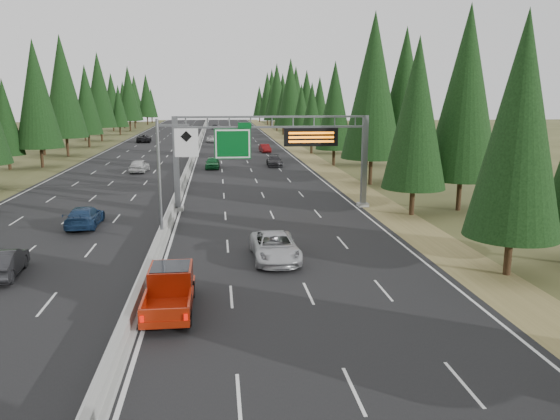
{
  "coord_description": "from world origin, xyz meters",
  "views": [
    {
      "loc": [
        3.77,
        -10.33,
        9.53
      ],
      "look_at": [
        7.23,
        20.0,
        3.1
      ],
      "focal_mm": 35.0,
      "sensor_mm": 36.0,
      "label": 1
    }
  ],
  "objects": [
    {
      "name": "silver_minivan",
      "position": [
        6.95,
        20.2,
        0.86
      ],
      "size": [
        2.74,
        5.68,
        1.56
      ],
      "primitive_type": "imported",
      "rotation": [
        0.0,
        0.0,
        0.03
      ],
      "color": "#B0B1B5",
      "rests_on": "road"
    },
    {
      "name": "shoulder_left",
      "position": [
        -17.8,
        80.0,
        0.03
      ],
      "size": [
        3.6,
        260.0,
        0.06
      ],
      "primitive_type": "cube",
      "color": "#3C411E",
      "rests_on": "ground"
    },
    {
      "name": "hov_sign_pole",
      "position": [
        0.58,
        24.97,
        4.72
      ],
      "size": [
        2.8,
        0.5,
        8.0
      ],
      "color": "slate",
      "rests_on": "road"
    },
    {
      "name": "car_ahead_white",
      "position": [
        2.64,
        103.18,
        0.74
      ],
      "size": [
        2.32,
        4.83,
        1.33
      ],
      "primitive_type": "imported",
      "rotation": [
        0.0,
        0.0,
        0.02
      ],
      "color": "silver",
      "rests_on": "road"
    },
    {
      "name": "car_onc_near",
      "position": [
        -7.68,
        18.88,
        0.83
      ],
      "size": [
        1.99,
        4.67,
        1.5
      ],
      "primitive_type": "imported",
      "rotation": [
        0.0,
        0.0,
        3.23
      ],
      "color": "black",
      "rests_on": "road"
    },
    {
      "name": "car_onc_blue",
      "position": [
        -6.04,
        30.0,
        0.84
      ],
      "size": [
        2.15,
        5.22,
        1.51
      ],
      "primitive_type": "imported",
      "rotation": [
        0.0,
        0.0,
        3.15
      ],
      "color": "navy",
      "rests_on": "road"
    },
    {
      "name": "median_barrier",
      "position": [
        0.0,
        80.0,
        0.41
      ],
      "size": [
        0.7,
        260.0,
        0.85
      ],
      "color": "gray",
      "rests_on": "road"
    },
    {
      "name": "shoulder_right",
      "position": [
        17.8,
        80.0,
        0.03
      ],
      "size": [
        3.6,
        260.0,
        0.06
      ],
      "primitive_type": "cube",
      "color": "olive",
      "rests_on": "ground"
    },
    {
      "name": "red_pickup",
      "position": [
        1.5,
        13.43,
        1.09
      ],
      "size": [
        2.01,
        5.62,
        1.83
      ],
      "color": "black",
      "rests_on": "road"
    },
    {
      "name": "car_ahead_dkgrey",
      "position": [
        11.38,
        63.3,
        0.79
      ],
      "size": [
        2.09,
        4.94,
        1.42
      ],
      "primitive_type": "imported",
      "rotation": [
        0.0,
        0.0,
        -0.02
      ],
      "color": "black",
      "rests_on": "road"
    },
    {
      "name": "car_ahead_far",
      "position": [
        3.05,
        147.61,
        0.78
      ],
      "size": [
        1.76,
        4.17,
        1.41
      ],
      "primitive_type": "imported",
      "rotation": [
        0.0,
        0.0,
        -0.02
      ],
      "color": "black",
      "rests_on": "road"
    },
    {
      "name": "car_onc_far",
      "position": [
        -11.3,
        105.15,
        0.89
      ],
      "size": [
        2.97,
        5.96,
        1.62
      ],
      "primitive_type": "imported",
      "rotation": [
        0.0,
        0.0,
        3.19
      ],
      "color": "black",
      "rests_on": "road"
    },
    {
      "name": "car_ahead_green",
      "position": [
        3.03,
        61.74,
        0.84
      ],
      "size": [
        1.95,
        4.51,
        1.51
      ],
      "primitive_type": "imported",
      "rotation": [
        0.0,
        0.0,
        -0.04
      ],
      "color": "#16632F",
      "rests_on": "road"
    },
    {
      "name": "tree_row_left",
      "position": [
        -21.71,
        68.7,
        9.31
      ],
      "size": [
        11.67,
        241.46,
        18.82
      ],
      "color": "black",
      "rests_on": "ground"
    },
    {
      "name": "car_onc_white",
      "position": [
        -6.06,
        59.2,
        0.9
      ],
      "size": [
        2.27,
        4.92,
        1.63
      ],
      "primitive_type": "imported",
      "rotation": [
        0.0,
        0.0,
        3.07
      ],
      "color": "silver",
      "rests_on": "road"
    },
    {
      "name": "road",
      "position": [
        0.0,
        80.0,
        0.04
      ],
      "size": [
        32.0,
        260.0,
        0.08
      ],
      "primitive_type": "cube",
      "color": "black",
      "rests_on": "ground"
    },
    {
      "name": "tree_row_right",
      "position": [
        21.84,
        71.13,
        9.34
      ],
      "size": [
        11.47,
        241.09,
        18.93
      ],
      "color": "black",
      "rests_on": "ground"
    },
    {
      "name": "sign_gantry",
      "position": [
        8.92,
        34.88,
        5.27
      ],
      "size": [
        16.75,
        0.98,
        7.8
      ],
      "color": "slate",
      "rests_on": "road"
    },
    {
      "name": "car_ahead_dkred",
      "position": [
        11.71,
        81.68,
        0.77
      ],
      "size": [
        1.88,
        4.31,
        1.38
      ],
      "primitive_type": "imported",
      "rotation": [
        0.0,
        0.0,
        0.1
      ],
      "color": "#5F0D0F",
      "rests_on": "road"
    }
  ]
}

